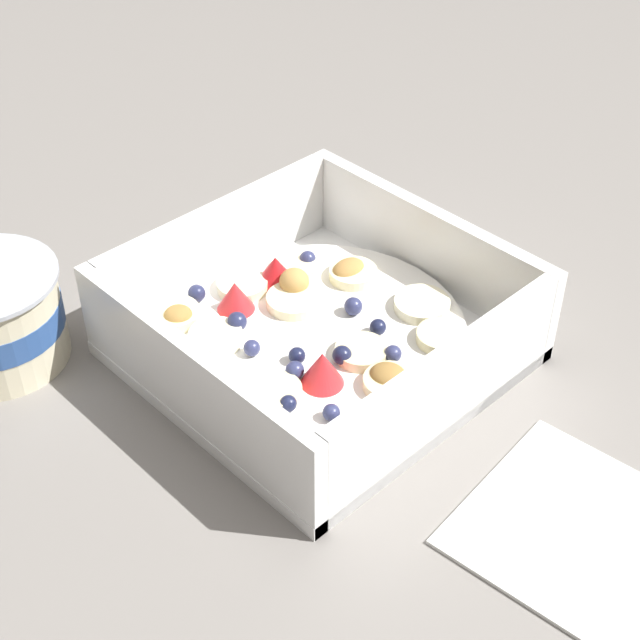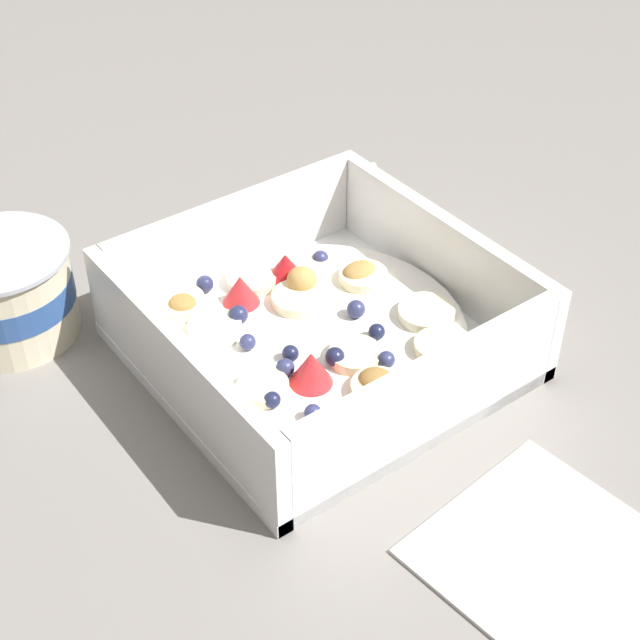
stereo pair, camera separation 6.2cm
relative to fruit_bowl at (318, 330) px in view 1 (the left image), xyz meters
name	(u,v)px [view 1 (the left image)]	position (x,y,z in m)	size (l,w,h in m)	color
ground_plane	(302,343)	(0.02, 0.00, -0.02)	(2.40, 2.40, 0.00)	gray
fruit_bowl	(318,330)	(0.00, 0.00, 0.00)	(0.22, 0.22, 0.07)	white
spoon	(227,212)	(0.17, -0.06, -0.02)	(0.03, 0.17, 0.01)	silver
folded_napkin	(577,533)	(-0.21, 0.00, -0.02)	(0.12, 0.12, 0.01)	white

